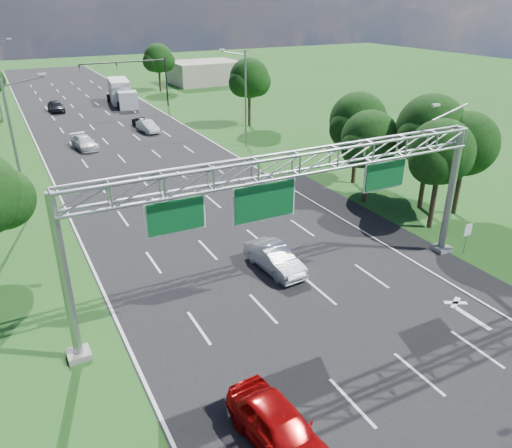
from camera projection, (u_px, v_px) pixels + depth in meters
ground at (177, 192)px, 41.74m from camera, size 220.00×220.00×0.00m
road at (177, 192)px, 41.74m from camera, size 18.00×180.00×0.02m
road_flare at (404, 242)px, 33.16m from camera, size 3.00×30.00×0.02m
sign_gantry at (297, 175)px, 24.52m from camera, size 23.50×1.00×9.56m
regulatory_sign at (468, 232)px, 31.03m from camera, size 0.60×0.08×2.10m
traffic_signal at (142, 72)px, 70.95m from camera, size 12.21×0.24×7.00m
streetlight_l_near at (17, 143)px, 34.65m from camera, size 2.97×0.22×10.16m
streetlight_r_mid at (244, 94)px, 52.25m from camera, size 2.97×0.22×10.16m
tree_cluster_right at (410, 138)px, 37.08m from camera, size 9.91×14.60×8.68m
tree_verge_rd at (250, 80)px, 60.72m from camera, size 5.76×4.80×8.28m
tree_verge_re at (159, 60)px, 84.23m from camera, size 5.76×4.80×7.84m
building_right at (205, 72)px, 92.94m from camera, size 12.00×9.00×4.00m
red_coupe at (280, 428)px, 17.78m from camera, size 2.49×5.20×1.71m
silver_sedan at (275, 258)px, 29.51m from camera, size 1.97×4.74×1.52m
car_queue_a at (84, 142)px, 53.31m from camera, size 2.51×4.89×1.36m
car_queue_b at (143, 123)px, 62.13m from camera, size 2.07×4.13×1.12m
car_queue_c at (56, 106)px, 70.43m from camera, size 2.04×4.60×1.54m
car_queue_d at (148, 126)px, 59.92m from camera, size 1.91×4.24×1.35m
box_truck at (121, 93)px, 74.85m from camera, size 3.59×9.71×3.57m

